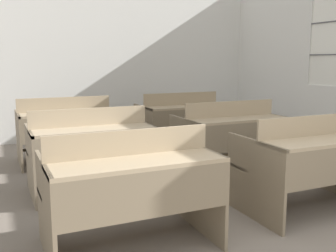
{
  "coord_description": "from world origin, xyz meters",
  "views": [
    {
      "loc": [
        -1.94,
        -1.14,
        1.4
      ],
      "look_at": [
        -0.41,
        2.26,
        0.77
      ],
      "focal_mm": 42.0,
      "sensor_mm": 36.0,
      "label": 1
    }
  ],
  "objects_px": {
    "bench_second_left": "(91,148)",
    "bench_third_right": "(181,120)",
    "bench_front_left": "(131,186)",
    "wastepaper_bin": "(247,127)",
    "bench_front_right": "(311,161)",
    "bench_third_left": "(66,128)",
    "bench_second_right": "(230,135)"
  },
  "relations": [
    {
      "from": "bench_second_left",
      "to": "bench_third_right",
      "type": "height_order",
      "value": "same"
    },
    {
      "from": "bench_front_left",
      "to": "bench_second_left",
      "type": "relative_size",
      "value": 1.0
    },
    {
      "from": "bench_front_left",
      "to": "wastepaper_bin",
      "type": "height_order",
      "value": "bench_front_left"
    },
    {
      "from": "bench_front_right",
      "to": "bench_third_left",
      "type": "xyz_separation_m",
      "value": [
        -1.76,
        2.75,
        0.0
      ]
    },
    {
      "from": "wastepaper_bin",
      "to": "bench_third_left",
      "type": "bearing_deg",
      "value": -168.85
    },
    {
      "from": "bench_front_left",
      "to": "bench_second_left",
      "type": "bearing_deg",
      "value": 88.82
    },
    {
      "from": "bench_front_left",
      "to": "bench_third_right",
      "type": "height_order",
      "value": "same"
    },
    {
      "from": "bench_second_right",
      "to": "bench_third_right",
      "type": "height_order",
      "value": "same"
    },
    {
      "from": "bench_third_right",
      "to": "bench_second_right",
      "type": "bearing_deg",
      "value": -90.34
    },
    {
      "from": "bench_third_right",
      "to": "wastepaper_bin",
      "type": "relative_size",
      "value": 4.35
    },
    {
      "from": "wastepaper_bin",
      "to": "bench_second_right",
      "type": "bearing_deg",
      "value": -130.12
    },
    {
      "from": "bench_third_right",
      "to": "bench_second_left",
      "type": "bearing_deg",
      "value": -141.72
    },
    {
      "from": "bench_front_right",
      "to": "wastepaper_bin",
      "type": "bearing_deg",
      "value": 63.07
    },
    {
      "from": "bench_second_left",
      "to": "bench_second_right",
      "type": "xyz_separation_m",
      "value": [
        1.74,
        -0.01,
        0.0
      ]
    },
    {
      "from": "bench_third_left",
      "to": "bench_front_right",
      "type": "bearing_deg",
      "value": -57.34
    },
    {
      "from": "bench_front_right",
      "to": "bench_third_right",
      "type": "distance_m",
      "value": 2.76
    },
    {
      "from": "bench_front_left",
      "to": "wastepaper_bin",
      "type": "distance_m",
      "value": 4.95
    },
    {
      "from": "bench_second_right",
      "to": "wastepaper_bin",
      "type": "height_order",
      "value": "bench_second_right"
    },
    {
      "from": "bench_second_left",
      "to": "wastepaper_bin",
      "type": "xyz_separation_m",
      "value": [
        3.48,
        2.06,
        -0.33
      ]
    },
    {
      "from": "bench_third_left",
      "to": "bench_third_right",
      "type": "height_order",
      "value": "same"
    },
    {
      "from": "bench_front_left",
      "to": "bench_third_right",
      "type": "bearing_deg",
      "value": 57.47
    },
    {
      "from": "bench_front_left",
      "to": "wastepaper_bin",
      "type": "xyz_separation_m",
      "value": [
        3.51,
        3.46,
        -0.33
      ]
    },
    {
      "from": "bench_front_left",
      "to": "bench_third_right",
      "type": "xyz_separation_m",
      "value": [
        1.78,
        2.79,
        0.0
      ]
    },
    {
      "from": "bench_second_right",
      "to": "wastepaper_bin",
      "type": "distance_m",
      "value": 2.73
    },
    {
      "from": "bench_front_right",
      "to": "bench_front_left",
      "type": "bearing_deg",
      "value": -179.25
    },
    {
      "from": "bench_front_left",
      "to": "bench_second_right",
      "type": "height_order",
      "value": "same"
    },
    {
      "from": "bench_front_right",
      "to": "bench_second_left",
      "type": "relative_size",
      "value": 1.0
    },
    {
      "from": "bench_front_right",
      "to": "bench_third_right",
      "type": "relative_size",
      "value": 1.0
    },
    {
      "from": "bench_front_right",
      "to": "bench_second_right",
      "type": "height_order",
      "value": "same"
    },
    {
      "from": "bench_front_left",
      "to": "bench_front_right",
      "type": "height_order",
      "value": "same"
    },
    {
      "from": "bench_third_left",
      "to": "bench_second_left",
      "type": "bearing_deg",
      "value": -88.97
    },
    {
      "from": "bench_third_left",
      "to": "bench_third_right",
      "type": "xyz_separation_m",
      "value": [
        1.77,
        0.01,
        0.0
      ]
    }
  ]
}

